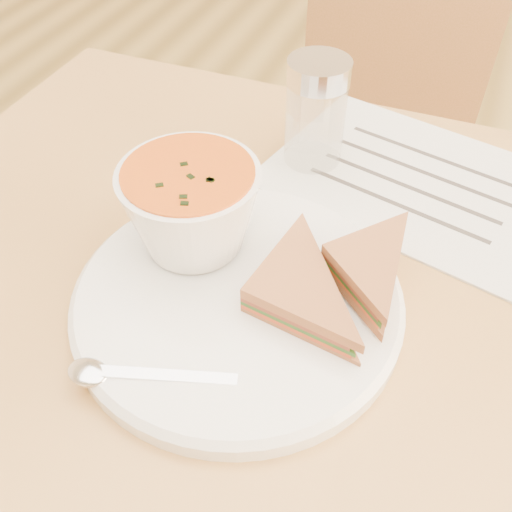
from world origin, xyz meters
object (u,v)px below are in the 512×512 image
at_px(chair_far, 383,192).
at_px(plate, 238,300).
at_px(dining_table, 310,472).
at_px(condiment_shaker, 315,114).
at_px(soup_bowl, 192,212).

xyz_separation_m(chair_far, plate, (-0.05, -0.64, 0.34)).
xyz_separation_m(dining_table, chair_far, (-0.04, 0.60, 0.04)).
distance_m(plate, condiment_shaker, 0.25).
bearing_deg(condiment_shaker, plate, -88.78).
distance_m(chair_far, condiment_shaker, 0.57).
xyz_separation_m(dining_table, condiment_shaker, (-0.09, 0.20, 0.44)).
xyz_separation_m(dining_table, soup_bowl, (-0.15, 0.00, 0.44)).
bearing_deg(dining_table, plate, -154.20).
height_order(chair_far, plate, chair_far).
bearing_deg(chair_far, plate, 71.64).
relative_size(soup_bowl, condiment_shaker, 1.03).
xyz_separation_m(chair_far, soup_bowl, (-0.11, -0.59, 0.40)).
height_order(dining_table, plate, plate).
relative_size(chair_far, plate, 2.77).
xyz_separation_m(plate, soup_bowl, (-0.06, 0.04, 0.05)).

